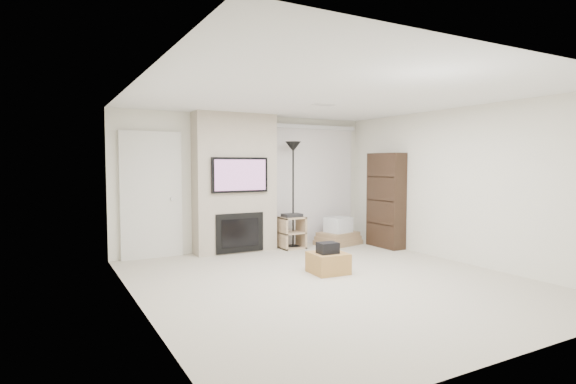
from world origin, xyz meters
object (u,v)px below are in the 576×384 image
ottoman (328,263)px  bookshelf (386,200)px  floor_lamp (293,164)px  box_stack (338,234)px  av_stand (292,230)px

ottoman → bookshelf: bookshelf is taller
floor_lamp → box_stack: bearing=-9.1°
av_stand → bookshelf: (1.64, -0.74, 0.55)m
floor_lamp → av_stand: size_ratio=3.05×
ottoman → box_stack: size_ratio=0.54×
floor_lamp → av_stand: floor_lamp is taller
ottoman → av_stand: size_ratio=0.76×
av_stand → box_stack: size_ratio=0.71×
av_stand → ottoman: bearing=-103.9°
box_stack → bookshelf: 1.15m
bookshelf → floor_lamp: bearing=152.8°
floor_lamp → bookshelf: bearing=-27.2°
ottoman → av_stand: 1.99m
ottoman → box_stack: box_stack is taller
av_stand → bookshelf: 1.89m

